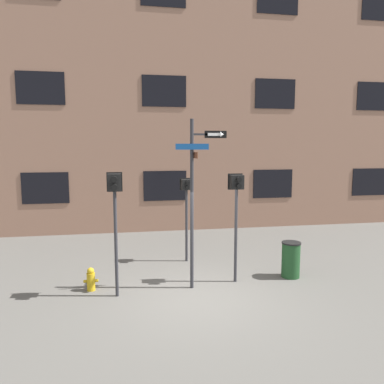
# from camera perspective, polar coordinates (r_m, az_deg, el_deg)

# --- Properties ---
(ground_plane) EXTENTS (60.00, 60.00, 0.00)m
(ground_plane) POSITION_cam_1_polar(r_m,az_deg,el_deg) (9.37, 0.71, -15.82)
(ground_plane) COLOR #595651
(building_facade) EXTENTS (24.00, 0.63, 11.69)m
(building_facade) POSITION_cam_1_polar(r_m,az_deg,el_deg) (16.17, -4.38, 14.94)
(building_facade) COLOR #936B56
(building_facade) RESTS_ON ground_plane
(street_sign_pole) EXTENTS (1.29, 0.79, 4.30)m
(street_sign_pole) POSITION_cam_1_polar(r_m,az_deg,el_deg) (9.35, 0.45, 0.14)
(street_sign_pole) COLOR #2D2D33
(street_sign_pole) RESTS_ON ground_plane
(pedestrian_signal_left) EXTENTS (0.37, 0.40, 3.02)m
(pedestrian_signal_left) POSITION_cam_1_polar(r_m,az_deg,el_deg) (9.01, -11.68, -1.27)
(pedestrian_signal_left) COLOR #2D2D33
(pedestrian_signal_left) RESTS_ON ground_plane
(pedestrian_signal_right) EXTENTS (0.40, 0.40, 2.91)m
(pedestrian_signal_right) POSITION_cam_1_polar(r_m,az_deg,el_deg) (9.88, 6.79, -0.89)
(pedestrian_signal_right) COLOR #2D2D33
(pedestrian_signal_right) RESTS_ON ground_plane
(pedestrian_signal_across) EXTENTS (0.38, 0.40, 2.64)m
(pedestrian_signal_across) POSITION_cam_1_polar(r_m,az_deg,el_deg) (11.63, -0.85, -0.81)
(pedestrian_signal_across) COLOR #2D2D33
(pedestrian_signal_across) RESTS_ON ground_plane
(fire_hydrant) EXTENTS (0.37, 0.21, 0.60)m
(fire_hydrant) POSITION_cam_1_polar(r_m,az_deg,el_deg) (10.02, -15.15, -12.75)
(fire_hydrant) COLOR gold
(fire_hydrant) RESTS_ON ground_plane
(trash_bin) EXTENTS (0.53, 0.53, 0.99)m
(trash_bin) POSITION_cam_1_polar(r_m,az_deg,el_deg) (10.91, 14.83, -9.91)
(trash_bin) COLOR #1E4723
(trash_bin) RESTS_ON ground_plane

